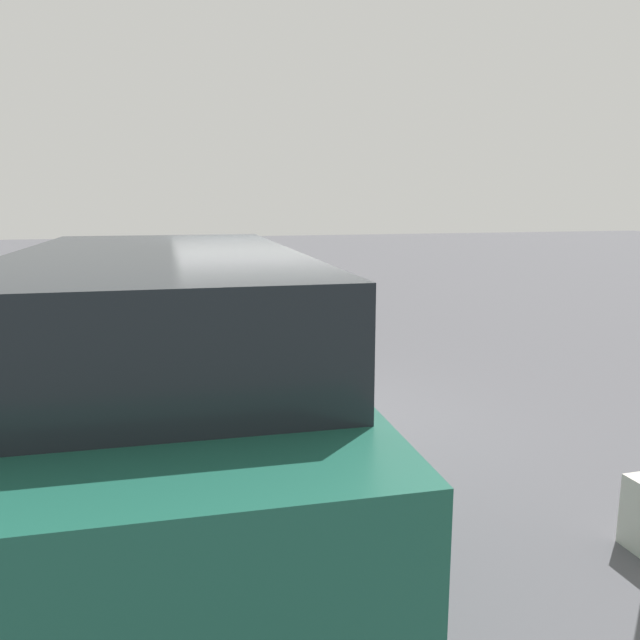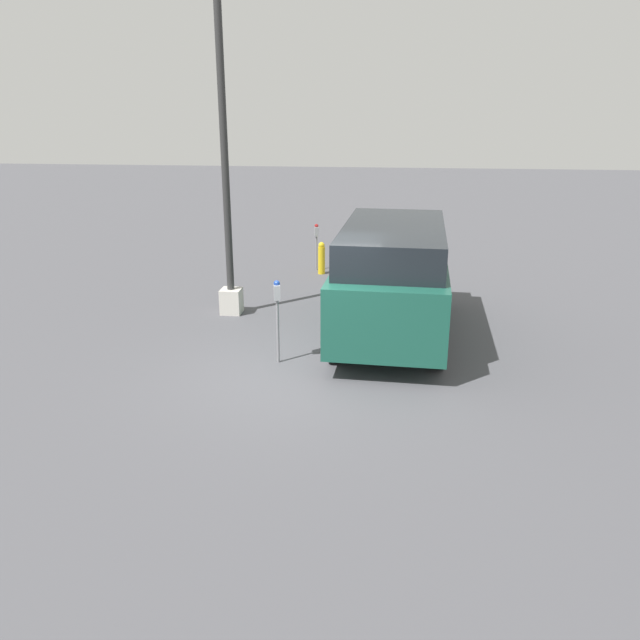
# 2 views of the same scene
# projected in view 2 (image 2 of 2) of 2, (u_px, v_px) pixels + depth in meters

# --- Properties ---
(ground_plane) EXTENTS (80.00, 80.00, 0.00)m
(ground_plane) POSITION_uv_depth(u_px,v_px,m) (303.00, 374.00, 10.62)
(ground_plane) COLOR #4C4C51
(parking_meter_near) EXTENTS (0.22, 0.15, 1.51)m
(parking_meter_near) POSITION_uv_depth(u_px,v_px,m) (277.00, 303.00, 10.76)
(parking_meter_near) COLOR gray
(parking_meter_near) RESTS_ON ground
(parking_meter_far) EXTENTS (0.22, 0.15, 1.30)m
(parking_meter_far) POSITION_uv_depth(u_px,v_px,m) (316.00, 236.00, 17.17)
(parking_meter_far) COLOR gray
(parking_meter_far) RESTS_ON ground
(lamp_post) EXTENTS (0.44, 0.44, 6.75)m
(lamp_post) POSITION_uv_depth(u_px,v_px,m) (227.00, 211.00, 13.07)
(lamp_post) COLOR beige
(lamp_post) RESTS_ON ground
(parked_van) EXTENTS (5.12, 2.23, 2.22)m
(parked_van) POSITION_uv_depth(u_px,v_px,m) (392.00, 276.00, 12.08)
(parked_van) COLOR #195142
(parked_van) RESTS_ON ground
(fire_hydrant) EXTENTS (0.19, 0.19, 0.88)m
(fire_hydrant) POSITION_uv_depth(u_px,v_px,m) (322.00, 258.00, 16.94)
(fire_hydrant) COLOR gold
(fire_hydrant) RESTS_ON ground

